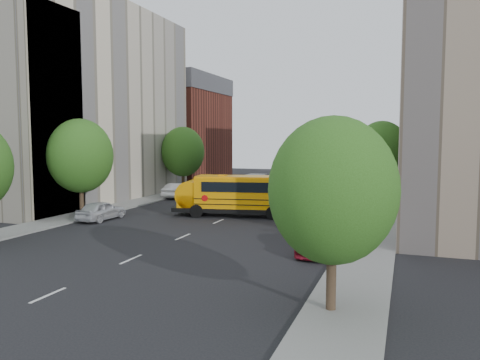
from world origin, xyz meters
The scene contains 21 objects.
ground centered at (0.00, 0.00, 0.00)m, with size 120.00×120.00×0.00m, color black.
sidewalk_left centered at (-11.50, 5.00, 0.06)m, with size 3.00×80.00×0.12m, color slate.
sidewalk_right centered at (11.50, 5.00, 0.06)m, with size 3.00×80.00×0.12m, color slate.
lane_markings centered at (0.00, 10.00, 0.01)m, with size 0.15×64.00×0.01m, color silver.
building_left_cream centered at (-18.00, 6.00, 10.00)m, with size 10.00×26.00×20.00m, color beige.
building_left_redbrick centered at (-18.00, 28.00, 6.50)m, with size 10.00×15.00×13.00m, color maroon.
building_left_near centered at (-18.00, -4.50, 8.50)m, with size 10.00×7.00×17.00m, color tan.
building_right_far centered at (18.00, 20.00, 9.00)m, with size 10.00×22.00×18.00m, color tan.
building_right_sidewall centered at (18.00, 9.00, 9.00)m, with size 10.10×0.30×18.00m, color brown.
street_tree_1 centered at (-11.00, -4.00, 4.95)m, with size 5.12×5.12×7.90m.
street_tree_2 centered at (-11.00, 14.00, 4.83)m, with size 4.99×4.99×7.71m.
street_tree_3 centered at (11.00, -18.00, 4.45)m, with size 4.61×4.61×7.11m.
street_tree_4 centered at (11.00, 14.00, 5.08)m, with size 5.25×5.25×8.10m.
street_tree_5 centered at (11.00, 26.00, 4.70)m, with size 4.86×4.86×7.51m.
school_bus centered at (1.17, 0.98, 1.89)m, with size 12.27×4.95×3.38m.
safari_truck centered at (5.00, 5.18, 1.23)m, with size 5.73×3.46×2.32m.
parked_car_0 centered at (-8.80, -4.49, 0.76)m, with size 1.81×4.49×1.53m, color silver.
parked_car_1 centered at (-9.60, 10.14, 0.79)m, with size 1.67×4.78×1.57m, color silver.
parked_car_3 centered at (9.04, -8.92, 0.79)m, with size 2.23×5.48×1.59m, color maroon.
parked_car_4 centered at (9.60, 16.18, 0.79)m, with size 1.87×4.64×1.58m, color #373B60.
parked_car_5 centered at (8.80, 24.75, 0.70)m, with size 1.47×4.22×1.39m, color gray.
Camera 1 is at (13.47, -34.64, 6.27)m, focal length 35.00 mm.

